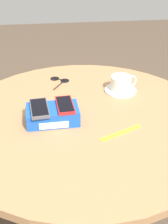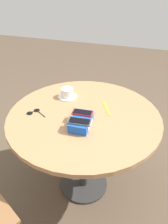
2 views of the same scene
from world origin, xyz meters
name	(u,v)px [view 1 (image 1 of 2)]	position (x,y,z in m)	size (l,w,h in m)	color
round_table	(84,137)	(0.00, 0.00, 0.63)	(1.03, 1.03, 0.73)	#2D2D2D
phone_box	(53,115)	(-0.12, -0.02, 0.76)	(0.20, 0.12, 0.06)	blue
phone_gray	(39,108)	(-0.17, -0.03, 0.79)	(0.08, 0.14, 0.01)	#515156
phone_red	(65,105)	(-0.07, -0.01, 0.79)	(0.07, 0.13, 0.01)	red
saucer	(120,90)	(0.19, 0.19, 0.73)	(0.14, 0.14, 0.01)	silver
coffee_cup	(121,83)	(0.19, 0.19, 0.77)	(0.12, 0.09, 0.06)	silver
lanyard_strap	(121,133)	(0.12, -0.13, 0.73)	(0.18, 0.02, 0.00)	yellow
sunglasses	(60,80)	(-0.08, 0.33, 0.73)	(0.09, 0.14, 0.01)	black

